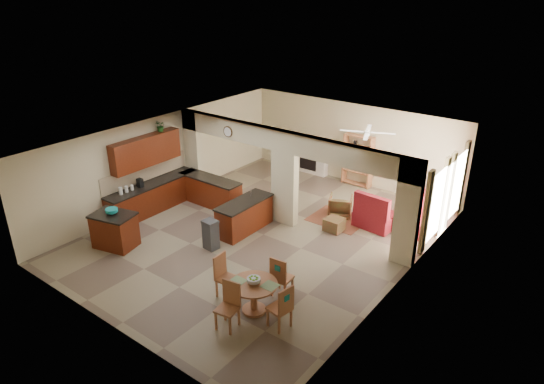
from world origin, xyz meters
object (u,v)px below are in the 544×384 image
Objects in this scene: dining_table at (254,292)px; sofa at (424,212)px; armchair at (340,206)px; kitchen_island at (115,230)px.

sofa is (1.35, 6.27, -0.13)m from dining_table.
dining_table is 6.42m from sofa.
kitchen_island is at bearing 30.29° from armchair.
kitchen_island reaches higher than armchair.
kitchen_island is at bearing -178.98° from dining_table.
armchair is at bearing 39.85° from kitchen_island.
armchair is (-0.86, 5.21, -0.16)m from dining_table.
sofa is 2.45m from armchair.
kitchen_island reaches higher than sofa.
sofa is 3.41× the size of armchair.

